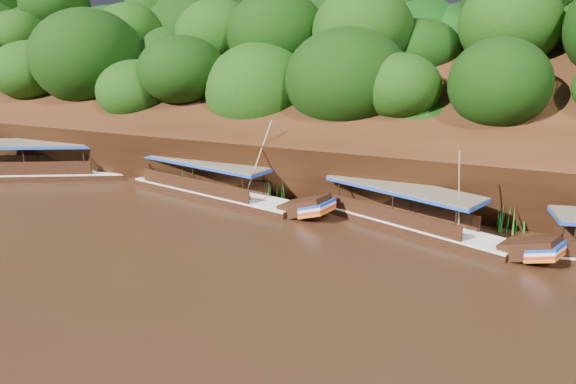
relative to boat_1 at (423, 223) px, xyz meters
name	(u,v)px	position (x,y,z in m)	size (l,w,h in m)	color
ground	(329,282)	(-2.60, -7.57, -0.51)	(160.00, 160.00, 0.00)	black
riverbank	(425,141)	(-2.61, 15.15, 1.38)	(120.00, 30.06, 19.40)	black
boat_1	(423,223)	(0.00, 0.00, 0.00)	(12.81, 6.32, 5.34)	black
boat_2	(222,191)	(-12.60, 1.15, 0.02)	(14.80, 5.12, 5.68)	black
boat_3	(54,170)	(-26.16, 0.96, 0.08)	(14.11, 8.35, 3.11)	black
reeds	(333,195)	(-5.61, 1.84, 0.35)	(49.06, 2.43, 2.00)	#1C5A16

